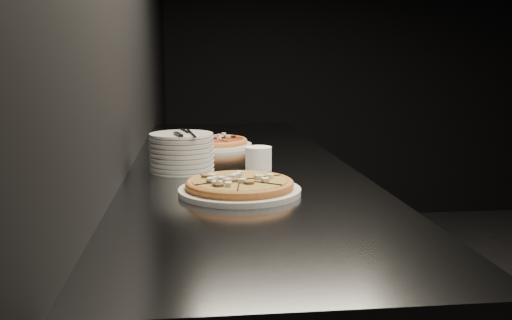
{
  "coord_description": "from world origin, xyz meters",
  "views": [
    {
      "loc": [
        -2.29,
        -1.98,
        1.28
      ],
      "look_at": [
        -2.08,
        -0.1,
        0.94
      ],
      "focal_mm": 40.0,
      "sensor_mm": 36.0,
      "label": 1
    }
  ],
  "objects": [
    {
      "name": "wall_left",
      "position": [
        -2.5,
        0.0,
        1.4
      ],
      "size": [
        0.02,
        5.0,
        2.8
      ],
      "primitive_type": "cube",
      "color": "black",
      "rests_on": "floor"
    },
    {
      "name": "wall_back",
      "position": [
        0.0,
        2.5,
        1.4
      ],
      "size": [
        5.0,
        0.02,
        2.8
      ],
      "primitive_type": "cube",
      "color": "black",
      "rests_on": "floor"
    },
    {
      "name": "counter",
      "position": [
        -2.13,
        0.0,
        0.46
      ],
      "size": [
        0.74,
        2.44,
        0.92
      ],
      "color": "slate",
      "rests_on": "floor"
    },
    {
      "name": "pizza_mushroom",
      "position": [
        -2.17,
        -0.48,
        0.94
      ],
      "size": [
        0.39,
        0.39,
        0.04
      ],
      "rotation": [
        0.0,
        0.0,
        0.4
      ],
      "color": "white",
      "rests_on": "counter"
    },
    {
      "name": "pizza_tomato",
      "position": [
        -2.21,
        0.36,
        0.94
      ],
      "size": [
        0.32,
        0.32,
        0.04
      ],
      "rotation": [
        0.0,
        0.0,
        -0.09
      ],
      "color": "white",
      "rests_on": "counter"
    },
    {
      "name": "plate_stack",
      "position": [
        -2.33,
        -0.14,
        0.98
      ],
      "size": [
        0.21,
        0.21,
        0.12
      ],
      "color": "white",
      "rests_on": "counter"
    },
    {
      "name": "cutlery",
      "position": [
        -2.32,
        -0.15,
        1.05
      ],
      "size": [
        0.07,
        0.22,
        0.01
      ],
      "rotation": [
        0.0,
        0.0,
        0.23
      ],
      "color": "silver",
      "rests_on": "plate_stack"
    },
    {
      "name": "ramekin",
      "position": [
        -2.08,
        -0.15,
        0.96
      ],
      "size": [
        0.09,
        0.09,
        0.08
      ],
      "color": "white",
      "rests_on": "counter"
    }
  ]
}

